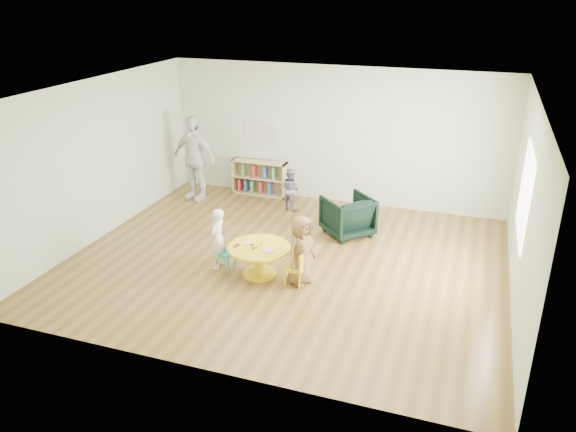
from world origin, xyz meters
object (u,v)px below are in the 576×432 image
object	(u,v)px
kid_chair_left	(224,252)
kid_chair_right	(297,267)
bookshelf	(259,178)
activity_table	(259,255)
child_right	(301,250)
adult_caretaker	(194,158)
armchair	(348,216)
child_left	(217,239)
toddler	(290,189)

from	to	relation	value
kid_chair_left	kid_chair_right	size ratio (longest dim) A/B	0.91
kid_chair_left	bookshelf	world-z (taller)	bookshelf
activity_table	kid_chair_left	size ratio (longest dim) A/B	1.95
child_right	adult_caretaker	xyz separation A→B (m)	(-3.24, 2.77, 0.35)
child_right	armchair	bearing A→B (deg)	15.14
activity_table	armchair	size ratio (longest dim) A/B	1.21
activity_table	adult_caretaker	bearing A→B (deg)	132.95
kid_chair_right	adult_caretaker	distance (m)	4.32
bookshelf	kid_chair_left	bearing A→B (deg)	-77.86
child_left	toddler	size ratio (longest dim) A/B	1.16
child_left	adult_caretaker	distance (m)	3.29
child_right	adult_caretaker	bearing A→B (deg)	71.75
activity_table	child_right	xyz separation A→B (m)	(0.69, -0.04, 0.21)
kid_chair_right	adult_caretaker	size ratio (longest dim) A/B	0.31
adult_caretaker	child_left	bearing A→B (deg)	-44.53
kid_chair_right	toddler	size ratio (longest dim) A/B	0.63
child_left	adult_caretaker	size ratio (longest dim) A/B	0.56
activity_table	child_right	bearing A→B (deg)	-3.03
kid_chair_right	bookshelf	world-z (taller)	bookshelf
activity_table	toddler	distance (m)	2.83
bookshelf	adult_caretaker	world-z (taller)	adult_caretaker
bookshelf	toddler	world-z (taller)	toddler
toddler	adult_caretaker	world-z (taller)	adult_caretaker
toddler	adult_caretaker	bearing A→B (deg)	22.89
activity_table	child_left	bearing A→B (deg)	177.65
activity_table	bookshelf	xyz separation A→B (m)	(-1.37, 3.44, 0.03)
child_left	child_right	world-z (taller)	child_right
child_left	toddler	world-z (taller)	child_left
kid_chair_right	child_left	bearing A→B (deg)	87.04
child_left	kid_chair_right	bearing A→B (deg)	85.31
kid_chair_left	child_left	size ratio (longest dim) A/B	0.50
bookshelf	child_left	bearing A→B (deg)	-79.26
armchair	child_left	world-z (taller)	child_left
armchair	child_right	bearing A→B (deg)	37.98
activity_table	kid_chair_left	distance (m)	0.65
activity_table	child_right	size ratio (longest dim) A/B	0.89
kid_chair_right	child_left	world-z (taller)	child_left
adult_caretaker	kid_chair_left	bearing A→B (deg)	-43.03
kid_chair_right	child_right	xyz separation A→B (m)	(0.03, 0.06, 0.26)
bookshelf	armchair	xyz separation A→B (m)	(2.31, -1.48, 0.00)
kid_chair_right	toddler	bearing A→B (deg)	23.32
activity_table	kid_chair_right	distance (m)	0.67
kid_chair_left	child_left	xyz separation A→B (m)	(-0.08, -0.04, 0.23)
kid_chair_right	armchair	size ratio (longest dim) A/B	0.68
activity_table	child_left	xyz separation A→B (m)	(-0.72, 0.03, 0.17)
armchair	kid_chair_right	bearing A→B (deg)	37.43
child_left	toddler	bearing A→B (deg)	174.89
bookshelf	armchair	world-z (taller)	bookshelf
kid_chair_right	toddler	world-z (taller)	toddler
kid_chair_left	adult_caretaker	bearing A→B (deg)	-136.86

